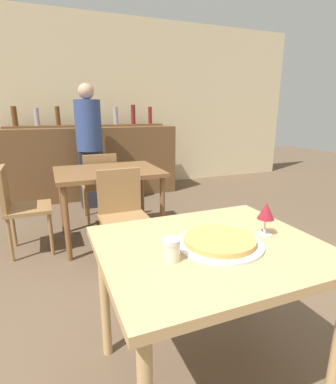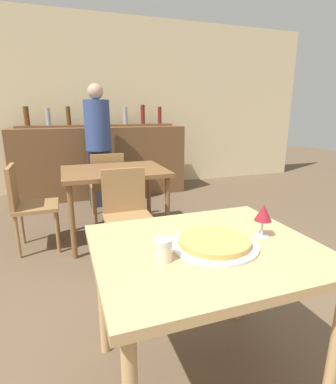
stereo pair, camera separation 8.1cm
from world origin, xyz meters
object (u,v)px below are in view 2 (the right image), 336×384
chair_far_side_front (127,210)px  wine_glass (263,213)px  chair_far_side_back (107,181)px  pizza_tray (214,243)px  person_standing (98,142)px  chair_far_side_left (27,201)px  cheese_shaker (164,250)px

chair_far_side_front → wine_glass: wine_glass is taller
chair_far_side_back → pizza_tray: 2.52m
pizza_tray → person_standing: (-0.12, 3.12, 0.14)m
chair_far_side_left → cheese_shaker: cheese_shaker is taller
chair_far_side_left → wine_glass: size_ratio=5.27×
person_standing → pizza_tray: bearing=-87.7°
chair_far_side_left → chair_far_side_back: bearing=-55.6°
cheese_shaker → chair_far_side_front: bearing=84.4°
chair_far_side_back → chair_far_side_left: size_ratio=1.00×
cheese_shaker → person_standing: (0.13, 3.17, 0.10)m
person_standing → cheese_shaker: bearing=-92.3°
chair_far_side_left → pizza_tray: chair_far_side_left is taller
pizza_tray → cheese_shaker: cheese_shaker is taller
chair_far_side_front → pizza_tray: (0.11, -1.35, 0.27)m
chair_far_side_back → person_standing: (-0.01, 0.62, 0.41)m
wine_glass → chair_far_side_back: bearing=98.6°
chair_far_side_front → person_standing: (-0.01, 1.77, 0.41)m
chair_far_side_back → chair_far_side_front: bearing=90.0°
chair_far_side_front → wine_glass: (0.38, -1.33, 0.37)m
chair_far_side_back → person_standing: person_standing is taller
pizza_tray → chair_far_side_front: bearing=94.9°
chair_far_side_back → chair_far_side_left: (-0.84, -0.58, 0.00)m
chair_far_side_back → cheese_shaker: 2.58m
chair_far_side_back → pizza_tray: (0.11, -2.50, 0.27)m
chair_far_side_back → wine_glass: wine_glass is taller
chair_far_side_front → chair_far_side_back: 1.15m
chair_far_side_left → wine_glass: (1.22, -1.91, 0.37)m
pizza_tray → cheese_shaker: size_ratio=4.17×
person_standing → wine_glass: (0.39, -3.10, -0.04)m
wine_glass → person_standing: bearing=97.1°
chair_far_side_back → person_standing: 0.74m
person_standing → wine_glass: person_standing is taller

